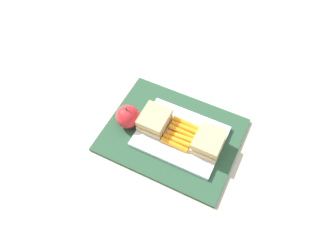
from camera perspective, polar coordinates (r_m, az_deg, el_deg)
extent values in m
plane|color=#B7AD99|center=(0.84, 0.77, -1.85)|extent=(2.40, 2.40, 0.00)
cube|color=#284C33|center=(0.84, 0.77, -1.68)|extent=(0.36, 0.28, 0.01)
cube|color=white|center=(0.82, 2.36, -1.94)|extent=(0.23, 0.17, 0.01)
cube|color=tan|center=(0.80, 7.50, -3.49)|extent=(0.07, 0.08, 0.02)
cube|color=#F4CC4C|center=(0.79, 7.61, -3.04)|extent=(0.07, 0.07, 0.01)
cube|color=tan|center=(0.77, 7.71, -2.56)|extent=(0.07, 0.08, 0.02)
cube|color=tan|center=(0.83, -2.53, 0.63)|extent=(0.07, 0.08, 0.02)
cube|color=#F4CC4C|center=(0.82, -2.56, 1.13)|extent=(0.07, 0.07, 0.01)
cube|color=tan|center=(0.80, -2.60, 1.64)|extent=(0.07, 0.08, 0.02)
cylinder|color=orange|center=(0.83, 3.38, 0.50)|extent=(0.08, 0.01, 0.02)
cylinder|color=orange|center=(0.82, 3.11, -0.27)|extent=(0.08, 0.01, 0.02)
cylinder|color=orange|center=(0.81, 2.62, -1.07)|extent=(0.08, 0.01, 0.02)
cylinder|color=orange|center=(0.81, 2.24, -1.95)|extent=(0.08, 0.01, 0.02)
cylinder|color=orange|center=(0.80, 1.68, -2.74)|extent=(0.08, 0.01, 0.02)
cylinder|color=orange|center=(0.79, 1.18, -3.55)|extent=(0.08, 0.01, 0.02)
sphere|color=red|center=(0.83, -7.62, 1.75)|extent=(0.07, 0.07, 0.07)
cylinder|color=brown|center=(0.80, -7.92, 3.26)|extent=(0.00, 0.00, 0.01)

